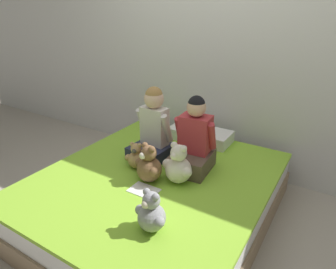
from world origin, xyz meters
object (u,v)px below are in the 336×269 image
object	(u,v)px
teddy_bear_held_by_left_child	(136,157)
child_on_left	(153,129)
child_on_right	(194,141)
teddy_bear_at_foot_of_bed	(151,214)
pillow_at_headboard	(200,135)
teddy_bear_between_children	(149,166)
teddy_bear_held_by_right_child	(178,166)
bed	(156,196)
sign_card	(144,190)

from	to	relation	value
teddy_bear_held_by_left_child	child_on_left	bearing A→B (deg)	73.58
child_on_right	teddy_bear_held_by_left_child	size ratio (longest dim) A/B	2.69
teddy_bear_held_by_left_child	teddy_bear_at_foot_of_bed	distance (m)	0.75
child_on_left	pillow_at_headboard	xyz separation A→B (m)	(0.20, 0.52, -0.20)
teddy_bear_between_children	pillow_at_headboard	xyz separation A→B (m)	(0.00, 0.87, -0.07)
teddy_bear_at_foot_of_bed	teddy_bear_held_by_right_child	bearing A→B (deg)	115.38
bed	child_on_left	size ratio (longest dim) A/B	3.10
child_on_right	pillow_at_headboard	distance (m)	0.58
teddy_bear_at_foot_of_bed	teddy_bear_between_children	bearing A→B (deg)	138.87
pillow_at_headboard	teddy_bear_held_by_right_child	bearing A→B (deg)	-75.84
child_on_right	teddy_bear_held_by_right_child	world-z (taller)	child_on_right
teddy_bear_held_by_left_child	teddy_bear_at_foot_of_bed	size ratio (longest dim) A/B	0.84
child_on_left	child_on_right	size ratio (longest dim) A/B	1.03
child_on_right	bed	bearing A→B (deg)	-130.87
bed	child_on_right	size ratio (longest dim) A/B	3.18
teddy_bear_held_by_left_child	pillow_at_headboard	world-z (taller)	teddy_bear_held_by_left_child
teddy_bear_at_foot_of_bed	pillow_at_headboard	xyz separation A→B (m)	(-0.32, 1.30, -0.06)
bed	teddy_bear_at_foot_of_bed	size ratio (longest dim) A/B	7.17
teddy_bear_between_children	bed	bearing A→B (deg)	105.86
child_on_right	teddy_bear_between_children	world-z (taller)	child_on_right
teddy_bear_held_by_right_child	teddy_bear_at_foot_of_bed	size ratio (longest dim) A/B	1.18
teddy_bear_at_foot_of_bed	child_on_left	bearing A→B (deg)	135.56
child_on_left	bed	bearing A→B (deg)	-48.90
teddy_bear_between_children	teddy_bear_at_foot_of_bed	size ratio (longest dim) A/B	1.13
bed	teddy_bear_at_foot_of_bed	xyz separation A→B (m)	(0.32, -0.52, 0.30)
child_on_right	teddy_bear_between_children	xyz separation A→B (m)	(-0.20, -0.35, -0.11)
teddy_bear_at_foot_of_bed	child_on_right	bearing A→B (deg)	111.37
teddy_bear_held_by_left_child	pillow_at_headboard	size ratio (longest dim) A/B	0.37
pillow_at_headboard	sign_card	xyz separation A→B (m)	(0.04, -1.00, -0.05)
child_on_right	teddy_bear_between_children	distance (m)	0.41
teddy_bear_held_by_left_child	sign_card	xyz separation A→B (m)	(0.25, -0.24, -0.09)
child_on_left	teddy_bear_held_by_right_child	xyz separation A→B (m)	(0.39, -0.25, -0.12)
teddy_bear_held_by_left_child	teddy_bear_between_children	world-z (taller)	teddy_bear_between_children
teddy_bear_between_children	sign_card	xyz separation A→B (m)	(0.05, -0.13, -0.12)
child_on_left	pillow_at_headboard	size ratio (longest dim) A/B	1.03
pillow_at_headboard	sign_card	distance (m)	1.00
child_on_left	teddy_bear_at_foot_of_bed	distance (m)	0.95
teddy_bear_between_children	child_on_right	bearing A→B (deg)	79.48
teddy_bear_at_foot_of_bed	sign_card	world-z (taller)	teddy_bear_at_foot_of_bed
child_on_right	pillow_at_headboard	world-z (taller)	child_on_right
teddy_bear_held_by_right_child	teddy_bear_at_foot_of_bed	xyz separation A→B (m)	(0.13, -0.53, -0.02)
sign_card	child_on_right	bearing A→B (deg)	73.01
bed	pillow_at_headboard	world-z (taller)	pillow_at_headboard
teddy_bear_at_foot_of_bed	sign_card	xyz separation A→B (m)	(-0.28, 0.30, -0.11)
teddy_bear_held_by_right_child	teddy_bear_between_children	xyz separation A→B (m)	(-0.20, -0.10, -0.01)
teddy_bear_held_by_left_child	sign_card	world-z (taller)	teddy_bear_held_by_left_child
pillow_at_headboard	sign_card	world-z (taller)	pillow_at_headboard
teddy_bear_held_by_right_child	sign_card	world-z (taller)	teddy_bear_held_by_right_child
teddy_bear_held_by_left_child	teddy_bear_at_foot_of_bed	bearing A→B (deg)	-61.91
sign_card	teddy_bear_between_children	bearing A→B (deg)	110.21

